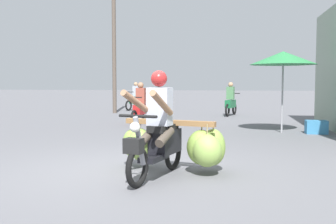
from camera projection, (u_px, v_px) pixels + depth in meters
ground_plane at (123, 171)px, 6.35m from camera, size 120.00×120.00×0.00m
motorbike_main_loaded at (174, 141)px, 6.09m from camera, size 1.74×1.73×1.58m
motorbike_distant_ahead_left at (231, 102)px, 16.61m from camera, size 0.63×1.59×1.40m
motorbike_distant_ahead_right at (140, 107)px, 13.25m from camera, size 0.50×1.62×1.40m
motorbike_distant_far_ahead at (136, 99)px, 19.99m from camera, size 0.71×1.56×1.40m
market_umbrella_near_shop at (283, 58)px, 10.97m from camera, size 1.82×1.82×2.25m
produce_crate at (316, 127)px, 10.88m from camera, size 0.56×0.40×0.36m
utility_pole at (114, 41)px, 17.84m from camera, size 0.18×0.18×6.48m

